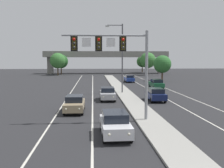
% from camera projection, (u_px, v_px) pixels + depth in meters
% --- Properties ---
extents(median_island, '(2.40, 110.00, 0.15)m').
position_uv_depth(median_island, '(140.00, 109.00, 26.77)').
color(median_island, '#9E9B93').
rests_on(median_island, ground).
extents(lane_stripe_oncoming_center, '(0.14, 100.00, 0.01)m').
position_uv_depth(lane_stripe_oncoming_center, '(93.00, 100.00, 33.40)').
color(lane_stripe_oncoming_center, silver).
rests_on(lane_stripe_oncoming_center, ground).
extents(lane_stripe_receding_center, '(0.14, 100.00, 0.01)m').
position_uv_depth(lane_stripe_receding_center, '(167.00, 99.00, 34.06)').
color(lane_stripe_receding_center, silver).
rests_on(lane_stripe_receding_center, ground).
extents(edge_stripe_left, '(0.14, 100.00, 0.01)m').
position_uv_depth(edge_stripe_left, '(66.00, 100.00, 33.17)').
color(edge_stripe_left, silver).
rests_on(edge_stripe_left, ground).
extents(edge_stripe_right, '(0.14, 100.00, 0.01)m').
position_uv_depth(edge_stripe_right, '(192.00, 99.00, 34.29)').
color(edge_stripe_right, silver).
rests_on(edge_stripe_right, ground).
extents(overhead_signal_mast, '(6.89, 0.44, 7.20)m').
position_uv_depth(overhead_signal_mast, '(117.00, 54.00, 21.48)').
color(overhead_signal_mast, gray).
rests_on(overhead_signal_mast, median_island).
extents(street_lamp_median, '(2.58, 0.28, 10.00)m').
position_uv_depth(street_lamp_median, '(121.00, 54.00, 39.34)').
color(street_lamp_median, '#4C4C51').
rests_on(street_lamp_median, median_island).
extents(car_oncoming_white, '(1.91, 4.51, 1.58)m').
position_uv_depth(car_oncoming_white, '(115.00, 124.00, 17.83)').
color(car_oncoming_white, silver).
rests_on(car_oncoming_white, ground).
extents(car_oncoming_tan, '(1.85, 4.48, 1.58)m').
position_uv_depth(car_oncoming_tan, '(75.00, 104.00, 25.80)').
color(car_oncoming_tan, tan).
rests_on(car_oncoming_tan, ground).
extents(car_oncoming_silver, '(1.86, 4.49, 1.58)m').
position_uv_depth(car_oncoming_silver, '(108.00, 94.00, 33.23)').
color(car_oncoming_silver, '#B7B7BC').
rests_on(car_oncoming_silver, ground).
extents(car_receding_navy, '(1.82, 4.47, 1.58)m').
position_uv_depth(car_receding_navy, '(156.00, 94.00, 32.56)').
color(car_receding_navy, '#141E4C').
rests_on(car_receding_navy, ground).
extents(car_receding_green, '(1.89, 4.50, 1.58)m').
position_uv_depth(car_receding_green, '(156.00, 84.00, 46.49)').
color(car_receding_green, '#195633').
rests_on(car_receding_green, ground).
extents(car_receding_blue, '(1.87, 4.49, 1.58)m').
position_uv_depth(car_receding_blue, '(129.00, 78.00, 58.70)').
color(car_receding_blue, navy).
rests_on(car_receding_blue, ground).
extents(overpass_bridge, '(42.40, 6.40, 7.65)m').
position_uv_depth(overpass_bridge, '(106.00, 57.00, 93.17)').
color(overpass_bridge, gray).
rests_on(overpass_bridge, ground).
extents(tree_far_left_c, '(4.77, 4.77, 6.91)m').
position_uv_depth(tree_far_left_c, '(58.00, 61.00, 82.56)').
color(tree_far_left_c, '#4C3823').
rests_on(tree_far_left_c, ground).
extents(tree_far_right_b, '(4.09, 4.09, 5.92)m').
position_uv_depth(tree_far_right_b, '(162.00, 64.00, 62.11)').
color(tree_far_right_b, '#4C3823').
rests_on(tree_far_right_b, ground).
extents(tree_far_right_a, '(4.90, 4.90, 7.09)m').
position_uv_depth(tree_far_right_a, '(148.00, 60.00, 83.68)').
color(tree_far_right_a, '#4C3823').
rests_on(tree_far_right_a, ground).
extents(tree_far_left_b, '(4.50, 4.50, 6.51)m').
position_uv_depth(tree_far_left_b, '(61.00, 61.00, 87.63)').
color(tree_far_left_b, '#4C3823').
rests_on(tree_far_left_b, ground).
extents(tree_far_right_c, '(4.31, 4.31, 6.24)m').
position_uv_depth(tree_far_right_c, '(142.00, 62.00, 101.93)').
color(tree_far_right_c, '#4C3823').
rests_on(tree_far_right_c, ground).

